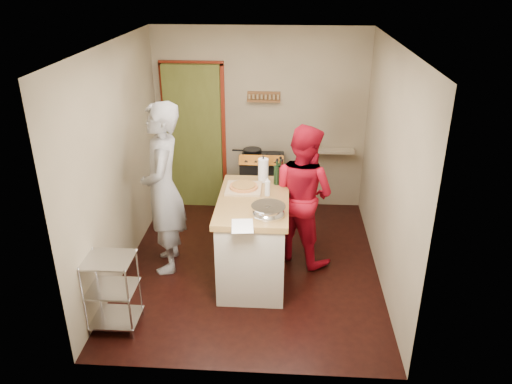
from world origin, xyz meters
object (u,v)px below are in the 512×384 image
Objects in this scene: person_stripe at (163,189)px; wire_shelving at (112,289)px; stove at (262,184)px; island at (254,236)px; person_red at (303,194)px.

wire_shelving is at bearing -23.63° from person_stripe.
stove reaches higher than wire_shelving.
island is at bearing -90.26° from stove.
island reaches higher than stove.
person_stripe is (0.28, 1.15, 0.57)m from wire_shelving.
stove is at bearing 134.71° from person_stripe.
person_red reaches higher than wire_shelving.
person_stripe is at bearing 171.72° from island.
person_stripe is (-1.04, 0.15, 0.49)m from island.
island is (1.32, 1.00, 0.08)m from wire_shelving.
island is at bearing 37.00° from wire_shelving.
wire_shelving is 0.47× the size of person_red.
wire_shelving is 1.66m from island.
person_stripe is at bearing 76.28° from wire_shelving.
island is 1.16m from person_stripe.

